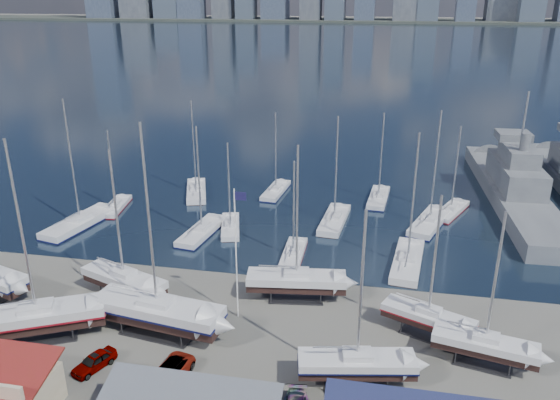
# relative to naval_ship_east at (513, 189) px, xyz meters

# --- Properties ---
(ground) EXTENTS (1400.00, 1400.00, 0.00)m
(ground) POSITION_rel_naval_ship_east_xyz_m (-31.71, -40.51, -1.66)
(ground) COLOR #605E59
(ground) RESTS_ON ground
(water) EXTENTS (1400.00, 600.00, 0.40)m
(water) POSITION_rel_naval_ship_east_xyz_m (-31.71, 269.49, -1.81)
(water) COLOR #182738
(water) RESTS_ON ground
(far_shore) EXTENTS (1400.00, 80.00, 2.20)m
(far_shore) POSITION_rel_naval_ship_east_xyz_m (-31.71, 529.49, -0.56)
(far_shore) COLOR #2D332D
(far_shore) RESTS_ON ground
(sailboat_cradle_1) EXTENTS (11.95, 8.19, 18.72)m
(sailboat_cradle_1) POSITION_rel_naval_ship_east_xyz_m (-49.26, -45.57, 0.55)
(sailboat_cradle_1) COLOR #2D2D33
(sailboat_cradle_1) RESTS_ON ground
(sailboat_cradle_2) EXTENTS (10.04, 5.96, 15.86)m
(sailboat_cradle_2) POSITION_rel_naval_ship_east_xyz_m (-44.80, -37.55, 0.40)
(sailboat_cradle_2) COLOR #2D2D33
(sailboat_cradle_2) RESTS_ON ground
(sailboat_cradle_3) EXTENTS (12.85, 5.31, 19.84)m
(sailboat_cradle_3) POSITION_rel_naval_ship_east_xyz_m (-38.98, -42.71, 0.61)
(sailboat_cradle_3) COLOR #2D2D33
(sailboat_cradle_3) RESTS_ON ground
(sailboat_cradle_4) EXTENTS (10.29, 4.06, 16.32)m
(sailboat_cradle_4) POSITION_rel_naval_ship_east_xyz_m (-27.51, -34.40, 0.43)
(sailboat_cradle_4) COLOR #2D2D33
(sailboat_cradle_4) RESTS_ON ground
(sailboat_cradle_5) EXTENTS (9.68, 4.28, 15.19)m
(sailboat_cradle_5) POSITION_rel_naval_ship_east_xyz_m (-20.67, -46.49, 0.37)
(sailboat_cradle_5) COLOR #2D2D33
(sailboat_cradle_5) RESTS_ON ground
(sailboat_cradle_6) EXTENTS (8.66, 5.53, 13.79)m
(sailboat_cradle_6) POSITION_rel_naval_ship_east_xyz_m (-14.73, -38.55, 0.29)
(sailboat_cradle_6) COLOR #2D2D33
(sailboat_cradle_6) RESTS_ON ground
(sailboat_cradle_7) EXTENTS (8.80, 4.17, 14.02)m
(sailboat_cradle_7) POSITION_rel_naval_ship_east_xyz_m (-10.32, -41.90, 0.31)
(sailboat_cradle_7) COLOR #2D2D33
(sailboat_cradle_7) RESTS_ON ground
(sailboat_moored_0) EXTENTS (5.80, 12.46, 17.98)m
(sailboat_moored_0) POSITION_rel_naval_ship_east_xyz_m (-59.05, -21.57, -1.35)
(sailboat_moored_0) COLOR black
(sailboat_moored_0) RESTS_ON water
(sailboat_moored_1) EXTENTS (3.42, 8.43, 12.24)m
(sailboat_moored_1) POSITION_rel_naval_ship_east_xyz_m (-57.22, -14.93, -1.35)
(sailboat_moored_1) COLOR black
(sailboat_moored_1) RESTS_ON water
(sailboat_moored_2) EXTENTS (5.98, 10.53, 15.33)m
(sailboat_moored_2) POSITION_rel_naval_ship_east_xyz_m (-47.83, -6.74, -1.34)
(sailboat_moored_2) COLOR black
(sailboat_moored_2) RESTS_ON water
(sailboat_moored_3) EXTENTS (4.14, 10.34, 15.02)m
(sailboat_moored_3) POSITION_rel_naval_ship_east_xyz_m (-42.11, -21.08, -1.36)
(sailboat_moored_3) COLOR black
(sailboat_moored_3) RESTS_ON water
(sailboat_moored_4) EXTENTS (4.38, 8.54, 12.42)m
(sailboat_moored_4) POSITION_rel_naval_ship_east_xyz_m (-38.91, -18.83, -1.34)
(sailboat_moored_4) COLOR black
(sailboat_moored_4) RESTS_ON water
(sailboat_moored_5) EXTENTS (3.31, 9.16, 13.41)m
(sailboat_moored_5) POSITION_rel_naval_ship_east_xyz_m (-35.72, -4.05, -1.36)
(sailboat_moored_5) COLOR black
(sailboat_moored_5) RESTS_ON water
(sailboat_moored_6) EXTENTS (2.46, 8.40, 12.51)m
(sailboat_moored_6) POSITION_rel_naval_ship_east_xyz_m (-29.35, -25.27, -1.36)
(sailboat_moored_6) COLOR black
(sailboat_moored_6) RESTS_ON water
(sailboat_moored_7) EXTENTS (3.71, 10.46, 15.49)m
(sailboat_moored_7) POSITION_rel_naval_ship_east_xyz_m (-25.57, -14.14, -1.34)
(sailboat_moored_7) COLOR black
(sailboat_moored_7) RESTS_ON water
(sailboat_moored_8) EXTENTS (3.41, 9.59, 14.05)m
(sailboat_moored_8) POSITION_rel_naval_ship_east_xyz_m (-19.87, -4.28, -1.36)
(sailboat_moored_8) COLOR black
(sailboat_moored_8) RESTS_ON water
(sailboat_moored_9) EXTENTS (4.29, 11.16, 16.42)m
(sailboat_moored_9) POSITION_rel_naval_ship_east_xyz_m (-16.08, -24.74, -1.34)
(sailboat_moored_9) COLOR black
(sailboat_moored_9) RESTS_ON water
(sailboat_moored_10) EXTENTS (6.56, 11.36, 16.40)m
(sailboat_moored_10) POSITION_rel_naval_ship_east_xyz_m (-12.86, -12.47, -1.35)
(sailboat_moored_10) COLOR black
(sailboat_moored_10) RESTS_ON water
(sailboat_moored_11) EXTENTS (5.99, 9.09, 13.26)m
(sailboat_moored_11) POSITION_rel_naval_ship_east_xyz_m (-9.61, -7.48, -1.36)
(sailboat_moored_11) COLOR black
(sailboat_moored_11) RESTS_ON water
(naval_ship_east) EXTENTS (8.58, 43.67, 17.91)m
(naval_ship_east) POSITION_rel_naval_ship_east_xyz_m (0.00, 0.00, 0.00)
(naval_ship_east) COLOR slate
(naval_ship_east) RESTS_ON water
(car_a) EXTENTS (3.04, 4.30, 1.36)m
(car_a) POSITION_rel_naval_ship_east_xyz_m (-42.28, -48.58, -0.98)
(car_a) COLOR gray
(car_a) RESTS_ON ground
(car_c) EXTENTS (3.32, 5.35, 1.38)m
(car_c) POSITION_rel_naval_ship_east_xyz_m (-35.60, -48.72, -0.97)
(car_c) COLOR gray
(car_c) RESTS_ON ground
(flagpole) EXTENTS (1.16, 0.12, 13.21)m
(flagpole) POSITION_rel_naval_ship_east_xyz_m (-32.42, -38.74, 6.02)
(flagpole) COLOR white
(flagpole) RESTS_ON ground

